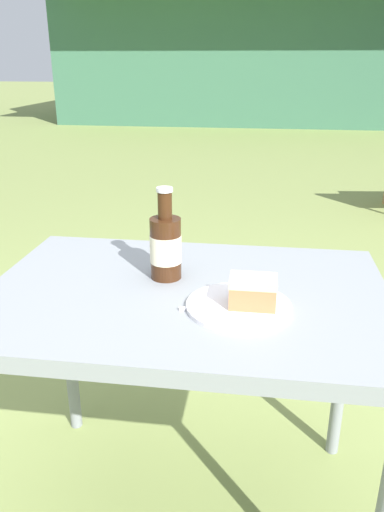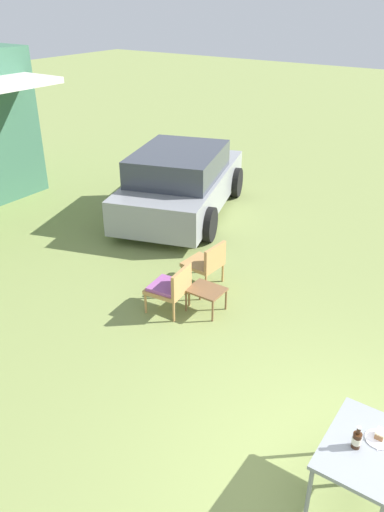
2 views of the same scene
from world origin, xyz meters
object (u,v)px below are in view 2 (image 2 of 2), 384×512
at_px(patio_table, 364,451).
at_px(cake_on_plate, 379,437).
at_px(wicker_chair_cushioned, 171,287).
at_px(cola_bottle_near, 357,440).
at_px(wicker_chair_plain, 207,262).
at_px(parked_car, 181,182).
at_px(garden_side_table, 206,292).

height_order(patio_table, cake_on_plate, cake_on_plate).
bearing_deg(wicker_chair_cushioned, cola_bottle_near, 56.98).
height_order(wicker_chair_cushioned, wicker_chair_plain, same).
bearing_deg(wicker_chair_plain, parked_car, -133.07).
relative_size(parked_car, wicker_chair_plain, 5.81).
relative_size(garden_side_table, cola_bottle_near, 2.19).
bearing_deg(garden_side_table, wicker_chair_plain, 32.45).
height_order(parked_car, cake_on_plate, parked_car).
height_order(cake_on_plate, cola_bottle_near, cola_bottle_near).
bearing_deg(wicker_chair_cushioned, wicker_chair_plain, 172.27).
bearing_deg(cola_bottle_near, patio_table, -48.14).
relative_size(wicker_chair_cushioned, cola_bottle_near, 3.15).
xyz_separation_m(garden_side_table, cola_bottle_near, (-1.92, -2.79, 0.47)).
bearing_deg(parked_car, wicker_chair_cushioned, -164.72).
relative_size(patio_table, cola_bottle_near, 4.15).
bearing_deg(cake_on_plate, wicker_chair_cushioned, 67.25).
bearing_deg(garden_side_table, wicker_chair_cushioned, 124.95).
distance_m(parked_car, wicker_chair_plain, 3.05).
distance_m(garden_side_table, cake_on_plate, 3.42).
relative_size(parked_car, patio_table, 4.42).
distance_m(parked_car, cake_on_plate, 7.08).
xyz_separation_m(wicker_chair_cushioned, cake_on_plate, (-1.41, -3.36, 0.32)).
distance_m(wicker_chair_cushioned, garden_side_table, 0.53).
bearing_deg(parked_car, cake_on_plate, -147.97).
height_order(parked_car, patio_table, parked_car).
height_order(wicker_chair_cushioned, cola_bottle_near, cola_bottle_near).
relative_size(garden_side_table, cake_on_plate, 2.16).
bearing_deg(patio_table, parked_car, 48.67).
height_order(wicker_chair_plain, cola_bottle_near, cola_bottle_near).
bearing_deg(wicker_chair_cushioned, parked_car, -153.12).
distance_m(parked_car, garden_side_table, 3.80).
relative_size(parked_car, garden_side_table, 8.38).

